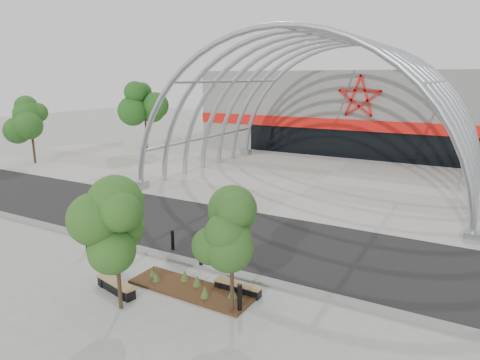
# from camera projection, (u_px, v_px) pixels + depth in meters

# --- Properties ---
(ground) EXTENTS (140.00, 140.00, 0.00)m
(ground) POSITION_uv_depth(u_px,v_px,m) (193.00, 261.00, 17.62)
(ground) COLOR gray
(ground) RESTS_ON ground
(road) EXTENTS (140.00, 7.00, 0.02)m
(road) POSITION_uv_depth(u_px,v_px,m) (235.00, 234.00, 20.58)
(road) COLOR black
(road) RESTS_ON ground
(forecourt) EXTENTS (60.00, 17.00, 0.04)m
(forecourt) POSITION_uv_depth(u_px,v_px,m) (318.00, 182.00, 30.75)
(forecourt) COLOR #A19C90
(forecourt) RESTS_ON ground
(kerb) EXTENTS (60.00, 0.50, 0.12)m
(kerb) POSITION_uv_depth(u_px,v_px,m) (189.00, 262.00, 17.39)
(kerb) COLOR slate
(kerb) RESTS_ON ground
(arena_building) EXTENTS (34.00, 15.24, 8.00)m
(arena_building) POSITION_uv_depth(u_px,v_px,m) (377.00, 110.00, 45.03)
(arena_building) COLOR slate
(arena_building) RESTS_ON ground
(vault_canopy) EXTENTS (20.80, 15.80, 20.36)m
(vault_canopy) POSITION_uv_depth(u_px,v_px,m) (318.00, 182.00, 30.75)
(vault_canopy) COLOR #A4AAAE
(vault_canopy) RESTS_ON ground
(planting_bed) EXTENTS (4.71, 1.53, 0.50)m
(planting_bed) POSITION_uv_depth(u_px,v_px,m) (190.00, 287.00, 15.23)
(planting_bed) COLOR black
(planting_bed) RESTS_ON ground
(street_tree_0) EXTENTS (1.79, 1.79, 4.08)m
(street_tree_0) POSITION_uv_depth(u_px,v_px,m) (115.00, 223.00, 13.35)
(street_tree_0) COLOR black
(street_tree_0) RESTS_ON ground
(street_tree_1) EXTENTS (1.59, 1.59, 3.76)m
(street_tree_1) POSITION_uv_depth(u_px,v_px,m) (232.00, 233.00, 13.14)
(street_tree_1) COLOR black
(street_tree_1) RESTS_ON ground
(bench_0) EXTENTS (1.98, 0.85, 0.41)m
(bench_0) POSITION_uv_depth(u_px,v_px,m) (116.00, 287.00, 15.05)
(bench_0) COLOR black
(bench_0) RESTS_ON ground
(bench_1) EXTENTS (1.78, 0.41, 0.37)m
(bench_1) POSITION_uv_depth(u_px,v_px,m) (238.00, 288.00, 14.97)
(bench_1) COLOR black
(bench_1) RESTS_ON ground
(bollard_0) EXTENTS (0.17, 0.17, 1.04)m
(bollard_0) POSITION_uv_depth(u_px,v_px,m) (87.00, 240.00, 18.52)
(bollard_0) COLOR black
(bollard_0) RESTS_ON ground
(bollard_1) EXTENTS (0.14, 0.14, 0.89)m
(bollard_1) POSITION_uv_depth(u_px,v_px,m) (173.00, 240.00, 18.64)
(bollard_1) COLOR black
(bollard_1) RESTS_ON ground
(bollard_2) EXTENTS (0.17, 0.17, 1.07)m
(bollard_2) POSITION_uv_depth(u_px,v_px,m) (117.00, 261.00, 16.33)
(bollard_2) COLOR black
(bollard_2) RESTS_ON ground
(bollard_3) EXTENTS (0.15, 0.15, 0.92)m
(bollard_3) POSITION_uv_depth(u_px,v_px,m) (201.00, 257.00, 16.93)
(bollard_3) COLOR black
(bollard_3) RESTS_ON ground
(bollard_4) EXTENTS (0.16, 0.16, 0.97)m
(bollard_4) POSITION_uv_depth(u_px,v_px,m) (240.00, 298.00, 13.68)
(bollard_4) COLOR black
(bollard_4) RESTS_ON ground
(bg_tree_0) EXTENTS (3.00, 3.00, 6.45)m
(bg_tree_0) POSITION_uv_depth(u_px,v_px,m) (145.00, 105.00, 43.00)
(bg_tree_0) COLOR #2D2116
(bg_tree_0) RESTS_ON ground
(bg_tree_2) EXTENTS (2.55, 2.55, 5.38)m
(bg_tree_2) POSITION_uv_depth(u_px,v_px,m) (30.00, 119.00, 36.61)
(bg_tree_2) COLOR black
(bg_tree_2) RESTS_ON ground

